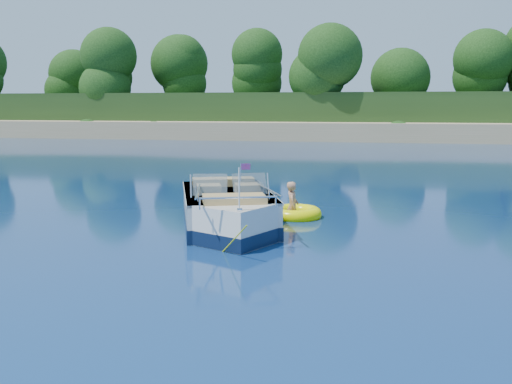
% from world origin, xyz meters
% --- Properties ---
extents(ground, '(160.00, 160.00, 0.00)m').
position_xyz_m(ground, '(0.00, 0.00, 0.00)').
color(ground, '#0A1A4B').
rests_on(ground, ground).
extents(shoreline, '(170.00, 59.00, 6.00)m').
position_xyz_m(shoreline, '(0.00, 63.77, 0.98)').
color(shoreline, tan).
rests_on(shoreline, ground).
extents(treeline, '(150.00, 7.12, 8.19)m').
position_xyz_m(treeline, '(0.04, 41.01, 5.55)').
color(treeline, black).
rests_on(treeline, ground).
extents(motorboat, '(3.29, 5.60, 1.95)m').
position_xyz_m(motorboat, '(1.54, 1.45, 0.38)').
color(motorboat, silver).
rests_on(motorboat, ground).
extents(tow_tube, '(1.41, 1.41, 0.37)m').
position_xyz_m(tow_tube, '(2.93, 3.17, 0.10)').
color(tow_tube, '#FBFF00').
rests_on(tow_tube, ground).
extents(boy, '(0.45, 0.77, 1.43)m').
position_xyz_m(boy, '(2.86, 3.09, 0.00)').
color(boy, tan).
rests_on(boy, ground).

